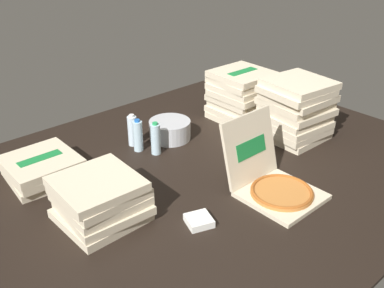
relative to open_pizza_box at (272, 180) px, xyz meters
name	(u,v)px	position (x,y,z in m)	size (l,w,h in m)	color
ground_plane	(197,173)	(-0.17, 0.45, -0.09)	(3.20, 2.40, 0.02)	black
open_pizza_box	(272,180)	(0.00, 0.00, 0.00)	(0.40, 0.51, 0.41)	beige
pizza_stack_center_far	(100,199)	(-0.85, 0.45, 0.04)	(0.43, 0.44, 0.23)	beige
pizza_stack_left_near	(43,168)	(-0.90, 1.02, -0.01)	(0.43, 0.43, 0.14)	beige
pizza_stack_right_far	(295,109)	(0.67, 0.35, 0.13)	(0.46, 0.46, 0.42)	beige
pizza_stack_left_far	(242,95)	(0.64, 0.83, 0.11)	(0.43, 0.43, 0.38)	beige
ice_bucket	(170,130)	(0.00, 0.92, -0.01)	(0.29, 0.29, 0.13)	#B7BABF
water_bottle_0	(138,136)	(-0.27, 0.92, 0.03)	(0.06, 0.06, 0.23)	silver
water_bottle_1	(132,131)	(-0.25, 1.01, 0.03)	(0.06, 0.06, 0.23)	silver
water_bottle_2	(156,139)	(-0.21, 0.81, 0.03)	(0.06, 0.06, 0.23)	silver
napkin_pile	(199,221)	(-0.51, 0.06, -0.06)	(0.13, 0.13, 0.04)	white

